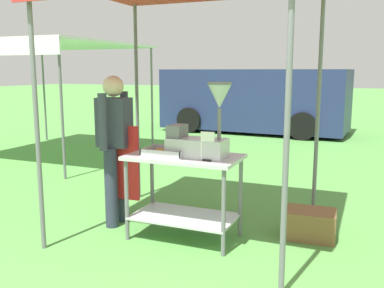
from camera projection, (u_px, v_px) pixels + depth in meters
ground_plane at (293, 151)px, 8.97m from camera, size 70.00×70.00×0.00m
donut_cart at (184, 179)px, 4.24m from camera, size 1.10×0.63×0.84m
donut_tray at (168, 153)px, 4.21m from camera, size 0.43×0.33×0.07m
donut_fryer at (201, 133)px, 4.07m from camera, size 0.61×0.28×0.71m
menu_sign at (207, 148)px, 3.92m from camera, size 0.13×0.05×0.27m
vendor at (115, 143)px, 4.59m from camera, size 0.45×0.53×1.61m
supply_crate at (310, 224)px, 4.32m from camera, size 0.52×0.40×0.28m
van_navy at (255, 100)px, 11.75m from camera, size 4.97×2.27×1.69m
neighbour_tent at (46, 47)px, 8.15m from camera, size 3.09×3.09×2.17m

